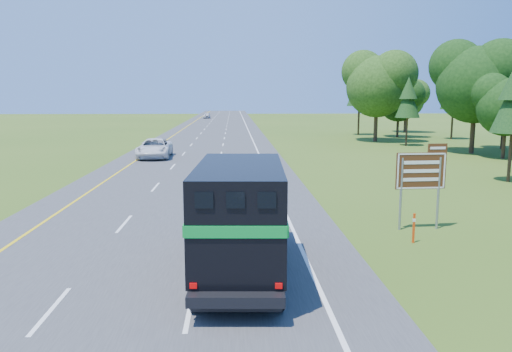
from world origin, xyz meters
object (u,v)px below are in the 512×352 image
Objects in this scene: horse_truck at (241,214)px; far_car at (207,116)px; white_suv at (155,148)px; exit_sign at (422,174)px.

horse_truck is 1.99× the size of far_car.
exit_sign is at bearing -61.41° from white_suv.
exit_sign reaches higher than far_car.
white_suv is 1.70× the size of exit_sign.
far_car is at bearing 94.63° from exit_sign.
far_car is (-6.81, 111.00, -1.21)m from horse_truck.
horse_truck is 2.23× the size of exit_sign.
far_car is at bearing 87.48° from white_suv.
white_suv is at bearing 117.53° from exit_sign.
horse_truck reaches higher than white_suv.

